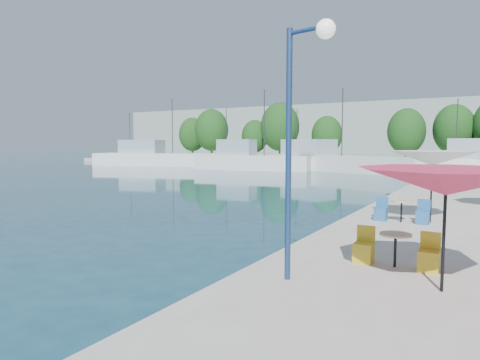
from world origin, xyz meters
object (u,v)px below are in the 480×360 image
Objects in this scene: umbrella_white at (433,158)px; street_lamp at (303,106)px; trawler_02 at (250,161)px; trawler_03 at (324,162)px; trawler_01 at (157,158)px; umbrella_pink at (446,182)px.

street_lamp is at bearing -99.78° from umbrella_white.
trawler_03 is (8.18, 4.09, -0.00)m from trawler_02.
umbrella_white is (24.18, -30.46, 1.78)m from trawler_02.
umbrella_white is (41.36, -32.73, 1.78)m from trawler_01.
umbrella_pink is 0.65× the size of street_lamp.
trawler_03 reaches higher than street_lamp.
trawler_01 is 6.17× the size of umbrella_pink.
trawler_02 is 45.05m from street_lamp.
trawler_01 and trawler_02 have the same top height.
street_lamp reaches higher than umbrella_white.
trawler_01 is 1.35× the size of trawler_02.
umbrella_white reaches higher than umbrella_pink.
trawler_01 is 52.77m from umbrella_white.
trawler_02 is at bearing 131.53° from street_lamp.
trawler_01 reaches higher than umbrella_white.
umbrella_pink is at bearing -64.42° from trawler_02.
trawler_02 is 38.93m from umbrella_white.
trawler_03 is (25.36, 1.82, -0.00)m from trawler_01.
street_lamp is at bearing -160.86° from umbrella_pink.
trawler_01 and trawler_03 have the same top height.
trawler_01 is 58.44m from umbrella_pink.
trawler_01 is 6.96× the size of umbrella_white.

